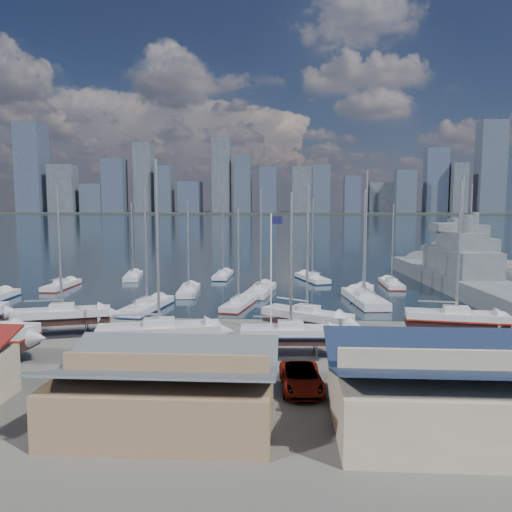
# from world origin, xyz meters

# --- Properties ---
(ground) EXTENTS (1400.00, 1400.00, 0.00)m
(ground) POSITION_xyz_m (0.00, -10.00, 0.00)
(ground) COLOR #605E59
(ground) RESTS_ON ground
(water) EXTENTS (1400.00, 600.00, 0.40)m
(water) POSITION_xyz_m (0.00, 300.00, -0.15)
(water) COLOR #1A303E
(water) RESTS_ON ground
(far_shore) EXTENTS (1400.00, 80.00, 2.20)m
(far_shore) POSITION_xyz_m (0.00, 560.00, 1.10)
(far_shore) COLOR #2D332D
(far_shore) RESTS_ON ground
(skyline) EXTENTS (639.14, 43.80, 107.69)m
(skyline) POSITION_xyz_m (-7.83, 553.76, 39.09)
(skyline) COLOR #475166
(skyline) RESTS_ON far_shore
(shed_grey) EXTENTS (12.60, 8.40, 4.17)m
(shed_grey) POSITION_xyz_m (0.00, -26.00, 2.15)
(shed_grey) COLOR #8C6B4C
(shed_grey) RESTS_ON ground
(shed_blue) EXTENTS (13.65, 9.45, 4.71)m
(shed_blue) POSITION_xyz_m (16.00, -26.00, 2.42)
(shed_blue) COLOR #BFB293
(shed_blue) RESTS_ON ground
(sailboat_cradle_2) EXTENTS (9.00, 4.86, 14.28)m
(sailboat_cradle_2) POSITION_xyz_m (-14.39, -7.79, 1.99)
(sailboat_cradle_2) COLOR #2D2D33
(sailboat_cradle_2) RESTS_ON ground
(sailboat_cradle_3) EXTENTS (10.25, 4.98, 15.97)m
(sailboat_cradle_3) POSITION_xyz_m (-3.43, -14.14, 2.07)
(sailboat_cradle_3) COLOR #2D2D33
(sailboat_cradle_3) RESTS_ON ground
(sailboat_cradle_4) EXTENTS (8.59, 6.60, 14.22)m
(sailboat_cradle_4) POSITION_xyz_m (8.73, -7.13, 1.98)
(sailboat_cradle_4) COLOR #2D2D33
(sailboat_cradle_4) RESTS_ON ground
(sailboat_cradle_5) EXTENTS (8.30, 2.76, 13.43)m
(sailboat_cradle_5) POSITION_xyz_m (7.16, -13.18, 1.94)
(sailboat_cradle_5) COLOR #2D2D33
(sailboat_cradle_5) RESTS_ON ground
(sailboat_cradle_6) EXTENTS (9.23, 3.84, 14.59)m
(sailboat_cradle_6) POSITION_xyz_m (22.37, -7.05, 2.00)
(sailboat_cradle_6) COLOR #2D2D33
(sailboat_cradle_6) RESTS_ON ground
(sailboat_moored_1) EXTENTS (2.50, 8.92, 13.33)m
(sailboat_moored_1) POSITION_xyz_m (-26.49, 18.21, 0.31)
(sailboat_moored_1) COLOR black
(sailboat_moored_1) RESTS_ON water
(sailboat_moored_2) EXTENTS (4.10, 9.08, 13.25)m
(sailboat_moored_2) POSITION_xyz_m (-18.69, 27.95, 0.32)
(sailboat_moored_2) COLOR black
(sailboat_moored_2) RESTS_ON water
(sailboat_moored_3) EXTENTS (4.32, 10.45, 15.16)m
(sailboat_moored_3) POSITION_xyz_m (-9.52, 3.79, 0.31)
(sailboat_moored_3) COLOR black
(sailboat_moored_3) RESTS_ON water
(sailboat_moored_4) EXTENTS (3.35, 9.19, 13.58)m
(sailboat_moored_4) POSITION_xyz_m (-6.73, 14.83, 0.32)
(sailboat_moored_4) COLOR black
(sailboat_moored_4) RESTS_ON water
(sailboat_moored_5) EXTENTS (2.67, 8.85, 13.15)m
(sailboat_moored_5) POSITION_xyz_m (-3.86, 29.97, 0.31)
(sailboat_moored_5) COLOR black
(sailboat_moored_5) RESTS_ON water
(sailboat_moored_6) EXTENTS (3.94, 8.65, 12.49)m
(sailboat_moored_6) POSITION_xyz_m (1.06, 6.14, 0.31)
(sailboat_moored_6) COLOR black
(sailboat_moored_6) RESTS_ON water
(sailboat_moored_7) EXTENTS (4.17, 10.37, 15.21)m
(sailboat_moored_7) POSITION_xyz_m (3.28, 15.29, 0.32)
(sailboat_moored_7) COLOR black
(sailboat_moored_7) RESTS_ON water
(sailboat_moored_8) EXTENTS (5.55, 9.75, 14.06)m
(sailboat_moored_8) POSITION_xyz_m (11.00, 27.44, 0.31)
(sailboat_moored_8) COLOR black
(sailboat_moored_8) RESTS_ON water
(sailboat_moored_9) EXTENTS (4.62, 11.86, 17.44)m
(sailboat_moored_9) POSITION_xyz_m (16.67, 9.72, 0.32)
(sailboat_moored_9) COLOR black
(sailboat_moored_9) RESTS_ON water
(sailboat_moored_10) EXTENTS (4.57, 10.41, 15.05)m
(sailboat_moored_10) POSITION_xyz_m (17.13, 14.01, 0.31)
(sailboat_moored_10) COLOR black
(sailboat_moored_10) RESTS_ON water
(sailboat_moored_11) EXTENTS (2.46, 8.70, 12.99)m
(sailboat_moored_11) POSITION_xyz_m (22.72, 22.68, 0.31)
(sailboat_moored_11) COLOR black
(sailboat_moored_11) RESTS_ON water
(naval_ship_east) EXTENTS (9.80, 44.75, 18.00)m
(naval_ship_east) POSITION_xyz_m (32.07, 20.78, 1.66)
(naval_ship_east) COLOR slate
(naval_ship_east) RESTS_ON water
(naval_ship_west) EXTENTS (7.92, 43.65, 17.92)m
(naval_ship_west) POSITION_xyz_m (43.32, 48.49, 1.66)
(naval_ship_west) COLOR slate
(naval_ship_west) RESTS_ON water
(car_a) EXTENTS (2.92, 4.29, 1.36)m
(car_a) POSITION_xyz_m (-6.49, -20.91, 0.68)
(car_a) COLOR gray
(car_a) RESTS_ON ground
(car_b) EXTENTS (5.18, 3.36, 1.61)m
(car_b) POSITION_xyz_m (-6.82, -18.43, 0.81)
(car_b) COLOR gray
(car_b) RESTS_ON ground
(car_c) EXTENTS (3.13, 6.07, 1.64)m
(car_c) POSITION_xyz_m (7.84, -20.32, 0.82)
(car_c) COLOR gray
(car_c) RESTS_ON ground
(car_d) EXTENTS (3.75, 5.78, 1.56)m
(car_d) POSITION_xyz_m (2.20, -20.53, 0.78)
(car_d) COLOR gray
(car_d) RESTS_ON ground
(flagpole) EXTENTS (1.03, 0.12, 11.64)m
(flagpole) POSITION_xyz_m (5.51, -8.92, 6.68)
(flagpole) COLOR white
(flagpole) RESTS_ON ground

